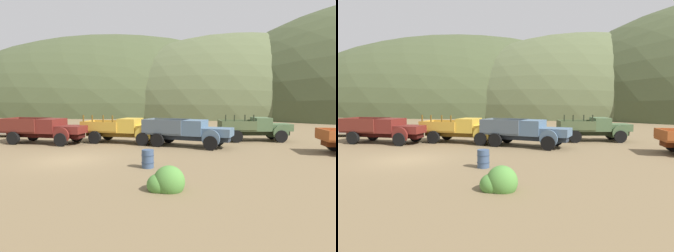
# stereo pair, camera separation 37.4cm
# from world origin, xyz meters

# --- Properties ---
(ground_plane) EXTENTS (300.00, 300.00, 0.00)m
(ground_plane) POSITION_xyz_m (0.00, 0.00, 0.00)
(ground_plane) COLOR brown
(hill_distant) EXTENTS (100.06, 68.11, 41.70)m
(hill_distant) POSITION_xyz_m (-22.55, 67.24, 0.00)
(hill_distant) COLOR #424C2D
(hill_distant) RESTS_ON ground
(hill_far_left) EXTENTS (71.17, 50.30, 36.71)m
(hill_far_left) POSITION_xyz_m (11.89, 57.58, 0.00)
(hill_far_left) COLOR #56603D
(hill_far_left) RESTS_ON ground
(car_primer_gray) EXTENTS (4.98, 3.09, 1.57)m
(car_primer_gray) POSITION_xyz_m (-11.23, 8.80, 0.82)
(car_primer_gray) COLOR slate
(car_primer_gray) RESTS_ON ground
(truck_oxblood) EXTENTS (6.47, 2.70, 1.91)m
(truck_oxblood) POSITION_xyz_m (-4.52, 5.54, 1.02)
(truck_oxblood) COLOR black
(truck_oxblood) RESTS_ON ground
(truck_faded_yellow) EXTENTS (6.42, 2.89, 2.16)m
(truck_faded_yellow) POSITION_xyz_m (1.27, 6.90, 1.00)
(truck_faded_yellow) COLOR brown
(truck_faded_yellow) RESTS_ON ground
(truck_chalk_blue) EXTENTS (6.54, 3.43, 1.91)m
(truck_chalk_blue) POSITION_xyz_m (6.27, 5.83, 1.02)
(truck_chalk_blue) COLOR #262D39
(truck_chalk_blue) RESTS_ON ground
(truck_weathered_green) EXTENTS (5.91, 3.10, 2.16)m
(truck_weathered_green) POSITION_xyz_m (11.32, 9.83, 0.99)
(truck_weathered_green) COLOR #232B1B
(truck_weathered_green) RESTS_ON ground
(oil_drum_spare) EXTENTS (0.63, 0.63, 0.89)m
(oil_drum_spare) POSITION_xyz_m (4.69, -1.08, 0.44)
(oil_drum_spare) COLOR #384C6B
(oil_drum_spare) RESTS_ON ground
(bush_front_right) EXTENTS (1.04, 1.06, 1.05)m
(bush_front_right) POSITION_xyz_m (-1.82, 11.63, 0.27)
(bush_front_right) COLOR olive
(bush_front_right) RESTS_ON ground
(bush_between_trucks) EXTENTS (1.39, 1.05, 1.18)m
(bush_between_trucks) POSITION_xyz_m (6.21, -4.51, 0.30)
(bush_between_trucks) COLOR #4C8438
(bush_between_trucks) RESTS_ON ground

